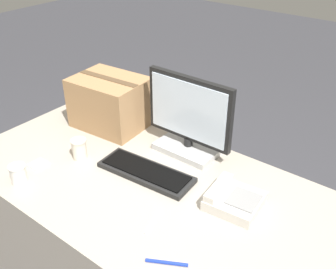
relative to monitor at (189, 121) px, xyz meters
name	(u,v)px	position (x,y,z in m)	size (l,w,h in m)	color
office_desk	(152,243)	(0.02, -0.32, -0.53)	(1.80, 0.90, 0.73)	#A89E8E
monitor	(189,121)	(0.00, 0.00, 0.00)	(0.45, 0.20, 0.39)	#B7B7B7
keyboard	(146,172)	(-0.04, -0.28, -0.15)	(0.46, 0.19, 0.03)	black
desk_phone	(233,199)	(0.38, -0.22, -0.14)	(0.22, 0.22, 0.08)	beige
paper_cup_left	(18,174)	(-0.44, -0.66, -0.12)	(0.07, 0.07, 0.09)	white
paper_cup_right	(79,149)	(-0.37, -0.37, -0.12)	(0.07, 0.07, 0.10)	beige
spoon	(154,217)	(0.17, -0.47, -0.16)	(0.06, 0.14, 0.00)	silver
cardboard_box	(110,102)	(-0.48, -0.05, -0.03)	(0.39, 0.31, 0.27)	#9E754C
pen_marker	(167,263)	(0.35, -0.62, -0.16)	(0.13, 0.08, 0.01)	#1933B2
sticky_note_pad	(39,164)	(-0.48, -0.53, -0.16)	(0.08, 0.08, 0.01)	silver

